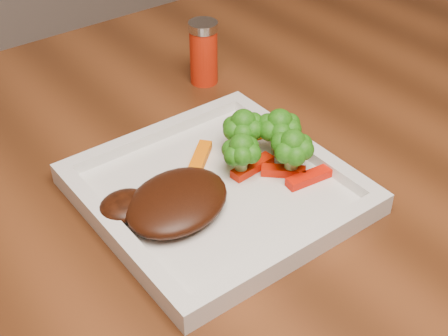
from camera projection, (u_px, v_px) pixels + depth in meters
dining_table at (289, 315)px, 1.04m from camera, size 1.60×0.90×0.75m
plate at (217, 193)px, 0.69m from camera, size 0.27×0.27×0.01m
steak at (177, 201)px, 0.65m from camera, size 0.14×0.12×0.03m
broccoli_0 at (243, 129)px, 0.72m from camera, size 0.06×0.06×0.07m
broccoli_1 at (279, 132)px, 0.72m from camera, size 0.06×0.06×0.06m
broccoli_2 at (292, 153)px, 0.69m from camera, size 0.06×0.06×0.06m
broccoli_3 at (241, 153)px, 0.69m from camera, size 0.06×0.06×0.06m
carrot_1 at (309, 177)px, 0.70m from camera, size 0.06×0.02×0.01m
carrot_3 at (256, 133)px, 0.77m from camera, size 0.06×0.03×0.01m
carrot_4 at (200, 157)px, 0.73m from camera, size 0.05×0.05×0.01m
carrot_5 at (283, 171)px, 0.71m from camera, size 0.05×0.04×0.01m
carrot_6 at (252, 167)px, 0.71m from camera, size 0.06×0.02×0.01m
spice_shaker at (204, 53)px, 0.88m from camera, size 0.04×0.04×0.09m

